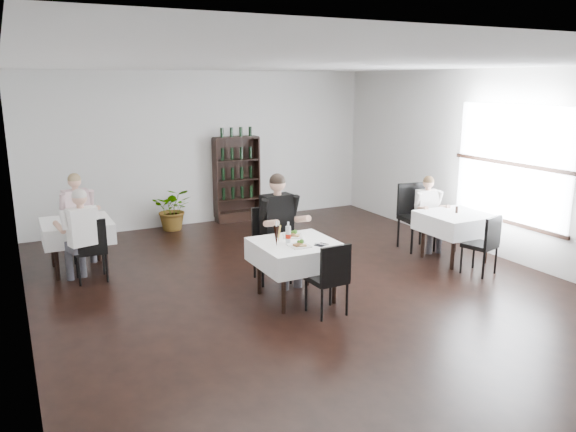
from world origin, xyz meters
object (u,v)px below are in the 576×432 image
object	(u,v)px
wine_shelf	(237,180)
potted_tree	(173,209)
diner_main	(280,220)
main_table	(296,253)

from	to	relation	value
wine_shelf	potted_tree	size ratio (longest dim) A/B	2.11
wine_shelf	diner_main	xyz separation A→B (m)	(-0.81, -3.66, 0.06)
wine_shelf	main_table	bearing A→B (deg)	-101.78
main_table	potted_tree	xyz separation A→B (m)	(-0.47, 4.18, -0.21)
wine_shelf	diner_main	bearing A→B (deg)	-102.49
main_table	potted_tree	world-z (taller)	potted_tree
potted_tree	diner_main	bearing A→B (deg)	-80.98
potted_tree	main_table	bearing A→B (deg)	-83.58
wine_shelf	potted_tree	xyz separation A→B (m)	(-1.37, -0.14, -0.43)
main_table	potted_tree	bearing A→B (deg)	96.42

